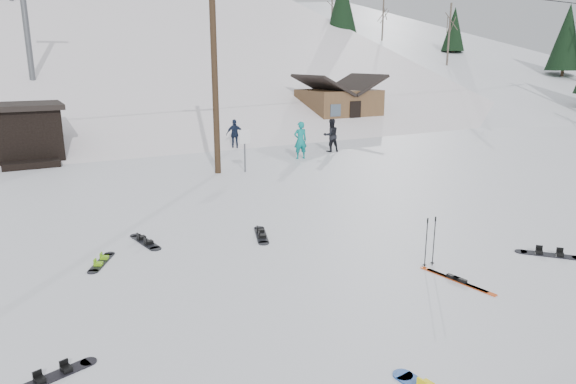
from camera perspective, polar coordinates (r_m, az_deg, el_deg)
ground at (r=9.82m, az=11.86°, el=-14.61°), size 200.00×200.00×0.00m
ski_slope at (r=63.91m, az=-22.53°, el=-1.84°), size 60.00×85.24×65.97m
ridge_right at (r=73.10m, az=8.86°, el=1.87°), size 45.66×93.98×54.59m
treeline_right at (r=64.10m, az=12.19°, el=9.92°), size 20.00×60.00×10.00m
treeline_crest at (r=92.72m, az=-25.56°, el=10.16°), size 50.00×6.00×10.00m
utility_pole at (r=21.84m, az=-8.20°, el=14.21°), size 2.00×0.26×9.00m
trail_sign at (r=22.14m, az=-4.82°, el=5.45°), size 0.50×0.09×1.85m
lift_hut at (r=27.57m, az=-27.10°, el=5.89°), size 3.40×4.10×2.75m
lift_tower_near at (r=36.59m, az=-27.29°, el=17.86°), size 2.20×0.36×8.00m
cabin at (r=36.96m, az=5.63°, el=9.36°), size 5.39×4.40×3.77m
hero_skis at (r=12.04m, az=18.22°, el=-9.26°), size 0.39×1.90×0.10m
ski_poles at (r=12.47m, az=15.51°, el=-5.32°), size 0.33×0.09×1.20m
board_scatter_a at (r=9.10m, az=-24.62°, el=-18.08°), size 1.32×0.58×0.10m
board_scatter_b at (r=14.27m, az=-15.59°, el=-5.31°), size 0.52×1.58×0.11m
board_scatter_c at (r=13.20m, az=-20.01°, el=-7.31°), size 0.80×1.24×0.10m
board_scatter_d at (r=14.42m, az=27.03°, el=-6.19°), size 1.14×1.27×0.11m
board_scatter_f at (r=14.27m, az=-2.99°, el=-4.76°), size 0.73×1.50×0.11m
skier_teal at (r=25.24m, az=1.38°, el=5.77°), size 0.73×0.54×1.83m
skier_dark at (r=27.28m, az=4.80°, el=6.29°), size 0.93×0.77×1.74m
skier_pink at (r=35.44m, az=3.50°, el=8.03°), size 1.14×0.92×1.54m
skier_navy at (r=28.24m, az=-5.91°, el=6.41°), size 1.02×0.64×1.61m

